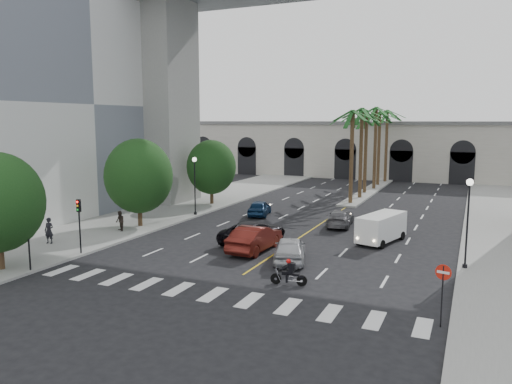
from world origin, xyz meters
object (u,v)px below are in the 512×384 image
object	(u,v)px
car_e	(260,208)
cargo_van	(381,227)
pedestrian_b	(120,221)
do_not_enter_sign	(443,282)
car_c	(253,232)
traffic_signal_far	(79,217)
lamp_post_right	(468,216)
pedestrian_a	(49,231)
lamp_post_left_far	(195,181)
traffic_signal_near	(28,230)
motorcycle_rider	(290,273)
car_d	(340,218)
car_b	(255,238)
car_a	(290,249)

from	to	relation	value
car_e	cargo_van	bearing A→B (deg)	141.43
pedestrian_b	do_not_enter_sign	xyz separation A→B (m)	(23.88, -8.87, 1.04)
car_c	traffic_signal_far	bearing A→B (deg)	52.75
cargo_van	car_e	bearing A→B (deg)	169.25
lamp_post_right	car_c	bearing A→B (deg)	175.90
pedestrian_a	lamp_post_left_far	bearing A→B (deg)	63.57
traffic_signal_near	pedestrian_a	bearing A→B (deg)	126.95
motorcycle_rider	car_d	distance (m)	15.69
car_c	car_d	distance (m)	9.09
lamp_post_left_far	car_b	size ratio (longest dim) A/B	1.02
traffic_signal_near	car_c	distance (m)	14.59
pedestrian_a	pedestrian_b	distance (m)	5.51
cargo_van	car_b	bearing A→B (deg)	-126.32
lamp_post_right	traffic_signal_far	bearing A→B (deg)	-164.02
lamp_post_left_far	car_c	size ratio (longest dim) A/B	0.96
lamp_post_right	car_e	size ratio (longest dim) A/B	1.29
lamp_post_right	car_b	distance (m)	13.15
car_a	pedestrian_b	bearing A→B (deg)	-25.97
lamp_post_left_far	cargo_van	bearing A→B (deg)	-10.63
do_not_enter_sign	cargo_van	bearing A→B (deg)	122.81
traffic_signal_near	car_d	bearing A→B (deg)	56.35
car_b	car_c	xyz separation A→B (m)	(-0.99, 1.95, -0.08)
car_a	pedestrian_a	distance (m)	16.91
car_b	do_not_enter_sign	size ratio (longest dim) A/B	1.92
car_d	do_not_enter_sign	world-z (taller)	do_not_enter_sign
lamp_post_left_far	car_a	world-z (taller)	lamp_post_left_far
car_a	do_not_enter_sign	xyz separation A→B (m)	(9.17, -6.67, 1.18)
pedestrian_a	do_not_enter_sign	xyz separation A→B (m)	(25.81, -3.71, 0.92)
lamp_post_right	cargo_van	size ratio (longest dim) A/B	1.05
car_a	car_d	world-z (taller)	car_a
lamp_post_right	car_d	size ratio (longest dim) A/B	1.16
car_c	car_e	xyz separation A→B (m)	(-3.70, 9.64, -0.07)
lamp_post_left_far	do_not_enter_sign	size ratio (longest dim) A/B	1.97
lamp_post_left_far	car_e	bearing A→B (deg)	26.81
lamp_post_right	car_d	bearing A→B (deg)	136.96
car_a	car_d	size ratio (longest dim) A/B	1.01
lamp_post_right	traffic_signal_far	world-z (taller)	lamp_post_right
pedestrian_a	do_not_enter_sign	size ratio (longest dim) A/B	0.67
car_d	pedestrian_b	world-z (taller)	pedestrian_b
car_a	car_e	xyz separation A→B (m)	(-7.69, 13.07, -0.08)
pedestrian_a	car_c	bearing A→B (deg)	15.97
motorcycle_rider	do_not_enter_sign	xyz separation A→B (m)	(7.65, -2.52, 1.33)
car_d	car_e	distance (m)	8.06
lamp_post_left_far	car_d	world-z (taller)	lamp_post_left_far
car_c	car_d	bearing A→B (deg)	-105.20
traffic_signal_far	car_b	xyz separation A→B (m)	(9.80, 5.54, -1.65)
lamp_post_right	car_b	size ratio (longest dim) A/B	1.02
car_b	pedestrian_a	world-z (taller)	pedestrian_a
traffic_signal_near	car_a	bearing A→B (deg)	32.20
do_not_enter_sign	car_a	bearing A→B (deg)	157.32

